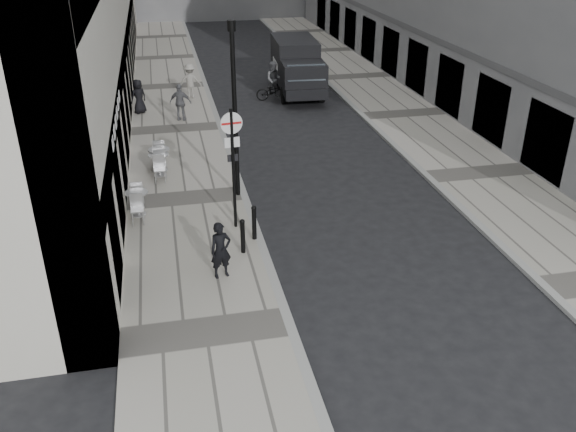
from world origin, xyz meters
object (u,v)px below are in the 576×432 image
walking_man (221,250)px  panel_van (297,64)px  sign_post (233,153)px  cyclist (274,85)px  lamppost (235,103)px

walking_man → panel_van: size_ratio=0.26×
walking_man → panel_van: bearing=56.7°
sign_post → cyclist: size_ratio=1.86×
walking_man → sign_post: size_ratio=0.42×
sign_post → panel_van: size_ratio=0.63×
panel_van → sign_post: bearing=-105.8°
walking_man → cyclist: cyclist is taller
sign_post → lamppost: lamppost is taller
lamppost → cyclist: lamppost is taller
walking_man → sign_post: sign_post is taller
walking_man → cyclist: 17.49m
panel_van → cyclist: 2.09m
walking_man → panel_van: (6.16, 18.11, 0.65)m
sign_post → cyclist: bearing=67.4°
sign_post → cyclist: 14.69m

